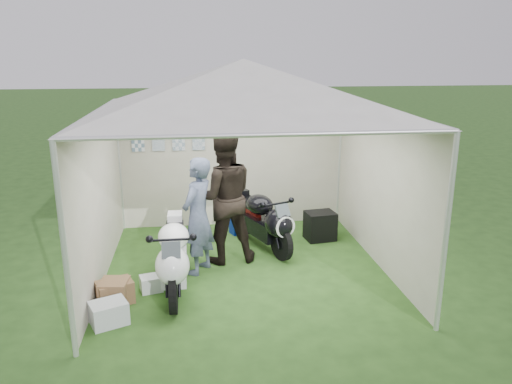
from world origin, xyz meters
TOP-DOWN VIEW (x-y plane):
  - ground at (0.00, 0.00)m, footprint 80.00×80.00m
  - canopy_tent at (-0.00, 0.03)m, footprint 5.66×5.66m
  - motorcycle_white at (-1.00, -0.65)m, footprint 0.42×1.87m
  - motorcycle_black at (0.39, 0.72)m, footprint 0.90×1.72m
  - paddock_stand at (0.08, 1.48)m, footprint 0.41×0.34m
  - person_dark_jacket at (-0.28, 0.33)m, footprint 1.06×0.87m
  - person_blue_jacket at (-0.67, -0.04)m, footprint 0.66×0.74m
  - equipment_box at (1.40, 1.00)m, footprint 0.53×0.45m
  - crate_0 at (-1.75, -1.38)m, footprint 0.50×0.46m
  - crate_1 at (-1.75, -0.88)m, footprint 0.39×0.39m
  - crate_2 at (-1.32, -0.58)m, footprint 0.33×0.30m
  - crate_3 at (-1.75, -0.86)m, footprint 0.52×0.46m

SIDE VIEW (x-z plane):
  - ground at x=0.00m, z-range 0.00..0.00m
  - crate_2 at x=-1.32m, z-range 0.00..0.21m
  - paddock_stand at x=0.08m, z-range 0.00..0.27m
  - crate_0 at x=-1.75m, z-range 0.00..0.27m
  - crate_3 at x=-1.75m, z-range 0.00..0.29m
  - crate_1 at x=-1.75m, z-range 0.00..0.31m
  - equipment_box at x=1.40m, z-range 0.00..0.48m
  - motorcycle_black at x=0.39m, z-range 0.05..0.94m
  - motorcycle_white at x=-1.00m, z-range 0.05..0.97m
  - person_blue_jacket at x=-0.67m, z-range 0.00..1.69m
  - person_dark_jacket at x=-0.28m, z-range 0.00..2.01m
  - canopy_tent at x=0.00m, z-range 1.08..4.08m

